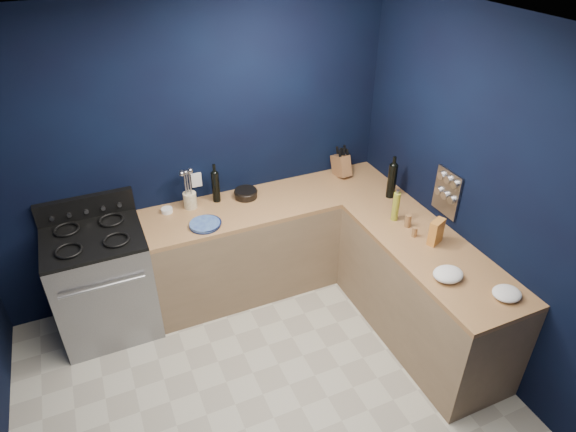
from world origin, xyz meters
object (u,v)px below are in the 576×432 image
crouton_bag (436,232)px  utensil_crock (190,200)px  knife_block (341,166)px  gas_range (104,284)px  plate_stack (205,225)px

crouton_bag → utensil_crock: bearing=117.6°
utensil_crock → knife_block: (1.47, 0.00, 0.03)m
knife_block → gas_range: bearing=178.7°
knife_block → crouton_bag: knife_block is taller
gas_range → utensil_crock: bearing=12.7°
utensil_crock → crouton_bag: size_ratio=0.70×
utensil_crock → gas_range: bearing=-167.3°
utensil_crock → crouton_bag: bearing=-38.4°
gas_range → knife_block: size_ratio=4.59×
gas_range → crouton_bag: 2.72m
crouton_bag → knife_block: bearing=71.8°
knife_block → crouton_bag: size_ratio=0.99×
gas_range → utensil_crock: 0.99m
knife_block → crouton_bag: (0.13, -1.27, 0.00)m
plate_stack → crouton_bag: 1.83m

